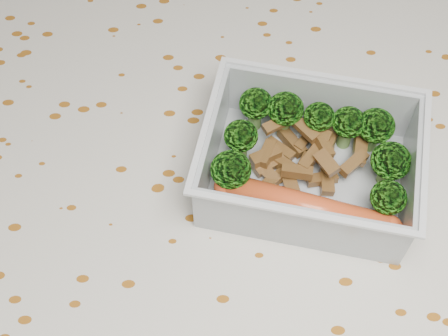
{
  "coord_description": "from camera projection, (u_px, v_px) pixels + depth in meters",
  "views": [
    {
      "loc": [
        -0.01,
        -0.25,
        1.17
      ],
      "look_at": [
        -0.01,
        -0.0,
        0.78
      ],
      "focal_mm": 50.0,
      "sensor_mm": 36.0,
      "label": 1
    }
  ],
  "objects": [
    {
      "name": "broccoli_florets",
      "position": [
        315.0,
        140.0,
        0.47
      ],
      "size": [
        0.15,
        0.11,
        0.04
      ],
      "color": "#608C3F",
      "rests_on": "lunch_container"
    },
    {
      "name": "lunch_container",
      "position": [
        308.0,
        167.0,
        0.47
      ],
      "size": [
        0.18,
        0.16,
        0.06
      ],
      "color": "silver",
      "rests_on": "tablecloth"
    },
    {
      "name": "dining_table",
      "position": [
        230.0,
        235.0,
        0.56
      ],
      "size": [
        1.4,
        0.9,
        0.75
      ],
      "color": "brown",
      "rests_on": "ground"
    },
    {
      "name": "sausage",
      "position": [
        306.0,
        208.0,
        0.45
      ],
      "size": [
        0.13,
        0.06,
        0.02
      ],
      "color": "#D34C21",
      "rests_on": "lunch_container"
    },
    {
      "name": "tablecloth",
      "position": [
        230.0,
        208.0,
        0.51
      ],
      "size": [
        1.46,
        0.96,
        0.19
      ],
      "color": "beige",
      "rests_on": "dining_table"
    },
    {
      "name": "meat_pile",
      "position": [
        303.0,
        157.0,
        0.48
      ],
      "size": [
        0.09,
        0.07,
        0.03
      ],
      "color": "brown",
      "rests_on": "lunch_container"
    }
  ]
}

